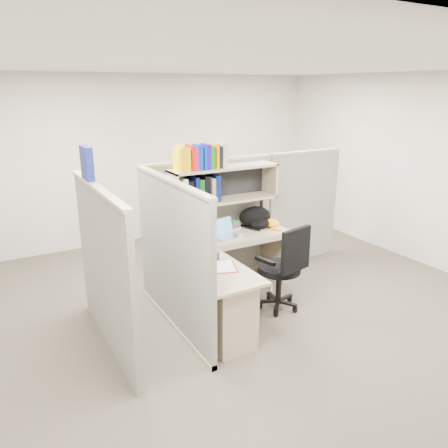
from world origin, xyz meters
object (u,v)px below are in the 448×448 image
laptop (227,229)px  backpack (257,217)px  snack_canister (215,255)px  desk (228,290)px  task_chair (282,281)px

laptop → backpack: size_ratio=0.71×
backpack → snack_canister: size_ratio=4.12×
backpack → snack_canister: (-1.03, -0.73, -0.08)m
snack_canister → backpack: bearing=35.4°
desk → backpack: (0.97, 0.92, 0.42)m
laptop → snack_canister: laptop is taller
desk → laptop: size_ratio=5.56×
task_chair → backpack: bearing=74.9°
backpack → task_chair: bearing=-104.9°
laptop → task_chair: 0.91m
desk → backpack: bearing=43.4°
desk → backpack: 1.40m
laptop → snack_canister: 0.74m
desk → task_chair: (0.74, 0.04, -0.07)m
snack_canister → task_chair: task_chair is taller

